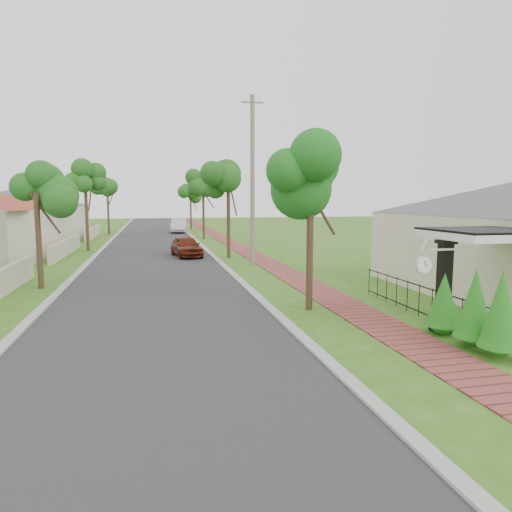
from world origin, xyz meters
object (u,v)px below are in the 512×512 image
object	(u,v)px
parked_car_red	(186,247)
parked_car_white	(179,226)
station_clock	(425,264)
porch_post	(444,291)
utility_pole	(252,180)
near_tree	(311,177)

from	to	relation	value
parked_car_red	parked_car_white	distance (m)	21.59
station_clock	parked_car_white	bearing A→B (deg)	95.60
porch_post	parked_car_white	distance (m)	40.05
porch_post	utility_pole	size ratio (longest dim) A/B	0.28
porch_post	parked_car_white	xyz separation A→B (m)	(-4.80, 39.76, -0.38)
porch_post	near_tree	world-z (taller)	near_tree
near_tree	station_clock	xyz separation A→B (m)	(1.80, -3.63, -2.32)
porch_post	parked_car_red	xyz separation A→B (m)	(-5.55, 18.19, -0.47)
parked_car_red	station_clock	size ratio (longest dim) A/B	3.54
parked_car_white	parked_car_red	bearing A→B (deg)	-85.53
near_tree	parked_car_white	bearing A→B (deg)	93.35
porch_post	near_tree	bearing A→B (deg)	129.46
parked_car_red	near_tree	bearing A→B (deg)	-87.41
porch_post	parked_car_white	size ratio (longest dim) A/B	0.56
near_tree	utility_pole	xyz separation A→B (m)	(0.41, 10.53, 0.34)
porch_post	utility_pole	distance (m)	14.38
parked_car_white	station_clock	xyz separation A→B (m)	(3.94, -40.16, 1.21)
parked_car_red	near_tree	size ratio (longest dim) A/B	0.71
parked_car_red	utility_pole	world-z (taller)	utility_pole
near_tree	station_clock	distance (m)	4.67
near_tree	station_clock	size ratio (longest dim) A/B	5.01
parked_car_white	near_tree	world-z (taller)	near_tree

